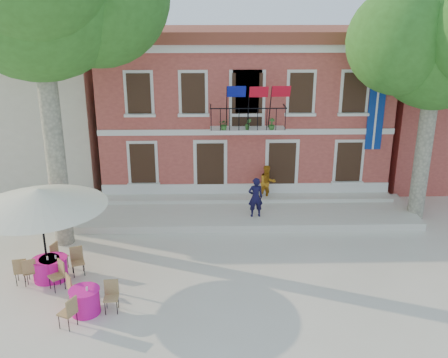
% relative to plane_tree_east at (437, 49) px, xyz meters
% --- Properties ---
extents(ground, '(90.00, 90.00, 0.00)m').
position_rel_plane_tree_east_xyz_m(ground, '(-9.07, -4.06, -6.97)').
color(ground, beige).
rests_on(ground, ground).
extents(main_building, '(13.50, 9.59, 7.50)m').
position_rel_plane_tree_east_xyz_m(main_building, '(-7.07, 5.93, -3.19)').
color(main_building, '#C65647').
rests_on(main_building, ground).
extents(neighbor_west, '(9.40, 9.40, 6.40)m').
position_rel_plane_tree_east_xyz_m(neighbor_west, '(-18.57, 6.94, -3.75)').
color(neighbor_west, beige).
rests_on(neighbor_west, ground).
extents(terrace, '(14.00, 3.40, 0.30)m').
position_rel_plane_tree_east_xyz_m(terrace, '(-7.07, 0.34, -6.82)').
color(terrace, silver).
rests_on(terrace, ground).
extents(plane_tree_east, '(4.82, 4.82, 9.47)m').
position_rel_plane_tree_east_xyz_m(plane_tree_east, '(0.00, 0.00, 0.00)').
color(plane_tree_east, '#A59E84').
rests_on(plane_tree_east, ground).
extents(patio_umbrella, '(4.22, 4.22, 3.14)m').
position_rel_plane_tree_east_xyz_m(patio_umbrella, '(-14.02, -4.64, -4.15)').
color(patio_umbrella, black).
rests_on(patio_umbrella, ground).
extents(pedestrian_navy, '(0.65, 0.47, 1.67)m').
position_rel_plane_tree_east_xyz_m(pedestrian_navy, '(-6.83, -0.38, -5.84)').
color(pedestrian_navy, black).
rests_on(pedestrian_navy, terrace).
extents(pedestrian_orange, '(0.94, 0.83, 1.62)m').
position_rel_plane_tree_east_xyz_m(pedestrian_orange, '(-6.16, 1.37, -5.86)').
color(pedestrian_orange, '#BF7416').
rests_on(pedestrian_orange, terrace).
extents(cafe_table_0, '(1.68, 1.87, 0.95)m').
position_rel_plane_tree_east_xyz_m(cafe_table_0, '(-12.31, -6.68, -6.54)').
color(cafe_table_0, '#E61595').
rests_on(cafe_table_0, ground).
extents(cafe_table_1, '(1.94, 1.08, 0.95)m').
position_rel_plane_tree_east_xyz_m(cafe_table_1, '(-13.78, -4.73, -6.55)').
color(cafe_table_1, '#E61595').
rests_on(cafe_table_1, ground).
extents(cafe_table_3, '(1.78, 1.83, 0.95)m').
position_rel_plane_tree_east_xyz_m(cafe_table_3, '(-14.01, -4.80, -6.54)').
color(cafe_table_3, '#E61595').
rests_on(cafe_table_3, ground).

